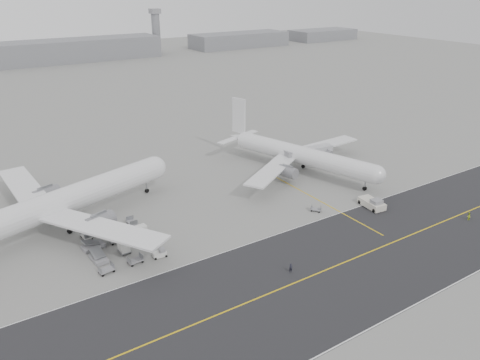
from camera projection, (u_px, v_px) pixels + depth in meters
ground at (227, 244)px, 96.64m from camera, size 700.00×700.00×0.00m
taxiway at (302, 280)px, 85.24m from camera, size 220.00×59.00×0.03m
horizon_buildings at (64, 62)px, 312.46m from camera, size 520.00×28.00×28.00m
control_tower at (156, 30)px, 344.76m from camera, size 7.00×7.00×31.25m
airliner_a at (59, 203)px, 100.86m from camera, size 58.39×57.24×20.80m
airliner_b at (299, 154)px, 131.58m from camera, size 49.00×49.99×17.78m
pushback_tug at (372, 203)px, 112.07m from camera, size 4.05×9.07×2.56m
jet_bridge at (309, 153)px, 134.87m from camera, size 16.44×4.37×6.16m
gse_cluster at (122, 247)px, 95.80m from camera, size 19.31×23.56×2.18m
stray_dolly at (316, 211)px, 110.60m from camera, size 2.60×2.79×1.47m
ground_crew_a at (291, 268)px, 87.11m from camera, size 0.75×0.58×1.84m
ground_crew_b at (468, 216)px, 106.17m from camera, size 1.01×0.84×1.86m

